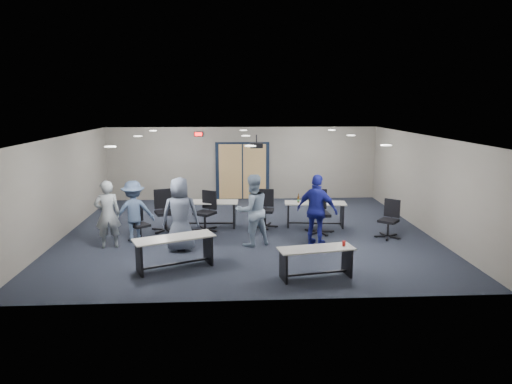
{
  "coord_description": "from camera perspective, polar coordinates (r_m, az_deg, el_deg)",
  "views": [
    {
      "loc": [
        -0.42,
        -12.38,
        3.61
      ],
      "look_at": [
        0.24,
        -0.3,
        1.21
      ],
      "focal_mm": 32.0,
      "sensor_mm": 36.0,
      "label": 1
    }
  ],
  "objects": [
    {
      "name": "left_wall",
      "position": [
        13.39,
        -23.09,
        0.59
      ],
      "size": [
        0.04,
        9.0,
        2.7
      ],
      "primitive_type": "cube",
      "color": "gray",
      "rests_on": "floor"
    },
    {
      "name": "floor",
      "position": [
        12.9,
        -1.16,
        -5.04
      ],
      "size": [
        10.0,
        10.0,
        0.0
      ],
      "primitive_type": "plane",
      "color": "black",
      "rests_on": "ground"
    },
    {
      "name": "chair_back_c",
      "position": [
        13.26,
        1.14,
        -2.14
      ],
      "size": [
        0.81,
        0.81,
        1.1
      ],
      "primitive_type": null,
      "rotation": [
        0.0,
        0.0,
        -0.19
      ],
      "color": "black",
      "rests_on": "floor"
    },
    {
      "name": "person_back",
      "position": [
        12.28,
        -15.03,
        -2.37
      ],
      "size": [
        1.16,
        0.85,
        1.62
      ],
      "primitive_type": "imported",
      "rotation": [
        0.0,
        0.0,
        3.41
      ],
      "color": "#45597C",
      "rests_on": "floor"
    },
    {
      "name": "exit_sign",
      "position": [
        16.9,
        -7.2,
        7.19
      ],
      "size": [
        0.32,
        0.07,
        0.18
      ],
      "color": "black",
      "rests_on": "back_wall"
    },
    {
      "name": "front_wall",
      "position": [
        8.21,
        -0.08,
        -4.78
      ],
      "size": [
        10.0,
        0.04,
        2.7
      ],
      "primitive_type": "cube",
      "color": "gray",
      "rests_on": "floor"
    },
    {
      "name": "back_wall",
      "position": [
        17.03,
        -1.71,
        3.59
      ],
      "size": [
        10.0,
        0.04,
        2.7
      ],
      "primitive_type": "cube",
      "color": "gray",
      "rests_on": "floor"
    },
    {
      "name": "table_front_left",
      "position": [
        10.22,
        -10.15,
        -6.78
      ],
      "size": [
        1.84,
        1.23,
        0.71
      ],
      "rotation": [
        0.0,
        0.0,
        0.41
      ],
      "color": "#B8B6AE",
      "rests_on": "floor"
    },
    {
      "name": "person_gray",
      "position": [
        11.95,
        -18.06,
        -2.67
      ],
      "size": [
        0.72,
        0.57,
        1.72
      ],
      "primitive_type": "imported",
      "rotation": [
        0.0,
        0.0,
        3.42
      ],
      "color": "gray",
      "rests_on": "floor"
    },
    {
      "name": "double_door",
      "position": [
        17.04,
        -1.7,
        2.57
      ],
      "size": [
        2.0,
        0.07,
        2.2
      ],
      "color": "black",
      "rests_on": "back_wall"
    },
    {
      "name": "ceiling",
      "position": [
        12.42,
        -1.21,
        7.01
      ],
      "size": [
        10.0,
        9.0,
        0.04
      ],
      "primitive_type": "cube",
      "color": "white",
      "rests_on": "back_wall"
    },
    {
      "name": "chair_back_d",
      "position": [
        12.77,
        7.97,
        -2.53
      ],
      "size": [
        0.8,
        0.8,
        1.2
      ],
      "primitive_type": null,
      "rotation": [
        0.0,
        0.0,
        0.05
      ],
      "color": "black",
      "rests_on": "floor"
    },
    {
      "name": "right_wall",
      "position": [
        13.7,
        20.21,
        1.02
      ],
      "size": [
        0.04,
        9.0,
        2.7
      ],
      "primitive_type": "cube",
      "color": "gray",
      "rests_on": "floor"
    },
    {
      "name": "ceiling_projector",
      "position": [
        12.95,
        0.06,
        5.87
      ],
      "size": [
        0.35,
        0.32,
        0.37
      ],
      "color": "black",
      "rests_on": "ceiling"
    },
    {
      "name": "table_front_right",
      "position": [
        9.64,
        7.54,
        -8.08
      ],
      "size": [
        1.65,
        0.8,
        0.75
      ],
      "rotation": [
        0.0,
        0.0,
        0.18
      ],
      "color": "#B8B6AE",
      "rests_on": "floor"
    },
    {
      "name": "chair_back_a",
      "position": [
        13.1,
        -11.3,
        -2.34
      ],
      "size": [
        0.95,
        0.95,
        1.18
      ],
      "primitive_type": null,
      "rotation": [
        0.0,
        0.0,
        0.35
      ],
      "color": "black",
      "rests_on": "floor"
    },
    {
      "name": "table_back_left",
      "position": [
        13.41,
        -6.28,
        -2.18
      ],
      "size": [
        1.9,
        0.73,
        0.76
      ],
      "rotation": [
        0.0,
        0.0,
        -0.06
      ],
      "color": "#B8B6AE",
      "rests_on": "floor"
    },
    {
      "name": "chair_back_b",
      "position": [
        12.97,
        -6.43,
        -2.44
      ],
      "size": [
        0.98,
        0.98,
        1.13
      ],
      "primitive_type": null,
      "rotation": [
        0.0,
        0.0,
        -0.57
      ],
      "color": "black",
      "rests_on": "floor"
    },
    {
      "name": "table_back_right",
      "position": [
        13.48,
        7.36,
        -2.23
      ],
      "size": [
        1.83,
        0.78,
        0.99
      ],
      "rotation": [
        0.0,
        0.0,
        -0.11
      ],
      "color": "#B8B6AE",
      "rests_on": "floor"
    },
    {
      "name": "person_lightblue",
      "position": [
        11.55,
        -0.46,
        -2.28
      ],
      "size": [
        1.09,
        0.99,
        1.83
      ],
      "primitive_type": "imported",
      "rotation": [
        0.0,
        0.0,
        3.55
      ],
      "color": "#93A9C3",
      "rests_on": "floor"
    },
    {
      "name": "person_navy",
      "position": [
        11.62,
        7.63,
        -2.3
      ],
      "size": [
        1.14,
        0.96,
        1.83
      ],
      "primitive_type": "imported",
      "rotation": [
        0.0,
        0.0,
        2.57
      ],
      "color": "navy",
      "rests_on": "floor"
    },
    {
      "name": "chair_loose_right",
      "position": [
        12.75,
        16.23,
        -3.29
      ],
      "size": [
        0.91,
        0.91,
        1.03
      ],
      "primitive_type": null,
      "rotation": [
        0.0,
        0.0,
        -0.71
      ],
      "color": "black",
      "rests_on": "floor"
    },
    {
      "name": "chair_loose_left",
      "position": [
        12.35,
        -14.28,
        -3.88
      ],
      "size": [
        0.83,
        0.83,
        0.94
      ],
      "primitive_type": null,
      "rotation": [
        0.0,
        0.0,
        0.68
      ],
      "color": "black",
      "rests_on": "floor"
    },
    {
      "name": "ceiling_can_lights",
      "position": [
        12.67,
        -1.24,
        6.96
      ],
      "size": [
        6.24,
        5.74,
        0.02
      ],
      "primitive_type": null,
      "color": "white",
      "rests_on": "ceiling"
    },
    {
      "name": "person_plaid",
      "position": [
        11.28,
        -9.45,
        -2.77
      ],
      "size": [
        0.93,
        0.64,
        1.83
      ],
      "primitive_type": "imported",
      "rotation": [
        0.0,
        0.0,
        3.21
      ],
      "color": "#50596D",
      "rests_on": "floor"
    }
  ]
}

